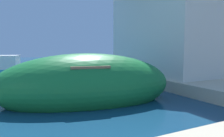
{
  "coord_description": "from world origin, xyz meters",
  "views": [
    {
      "loc": [
        3.28,
        -4.88,
        2.02
      ],
      "look_at": [
        10.63,
        9.33,
        0.45
      ],
      "focal_mm": 35.67,
      "sensor_mm": 36.0,
      "label": 1
    }
  ],
  "objects": [
    {
      "name": "moored_boat_1",
      "position": [
        6.08,
        2.57,
        0.64
      ],
      "size": [
        6.72,
        3.74,
        2.3
      ],
      "rotation": [
        0.0,
        0.0,
        2.95
      ],
      "color": "#197233",
      "rests_on": "ground"
    },
    {
      "name": "quay_promenade",
      "position": [
        4.32,
        -0.37,
        0.25
      ],
      "size": [
        44.0,
        32.0,
        0.5
      ],
      "color": "beige",
      "rests_on": "ground"
    },
    {
      "name": "waterfront_building_main",
      "position": [
        13.0,
        5.17,
        3.57
      ],
      "size": [
        5.9,
        6.73,
        6.03
      ],
      "color": "silver",
      "rests_on": "quay_promenade"
    },
    {
      "name": "moored_boat_2",
      "position": [
        3.41,
        8.44,
        0.46
      ],
      "size": [
        3.84,
        2.59,
        1.85
      ],
      "rotation": [
        0.0,
        0.0,
        2.78
      ],
      "color": "teal",
      "rests_on": "ground"
    }
  ]
}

